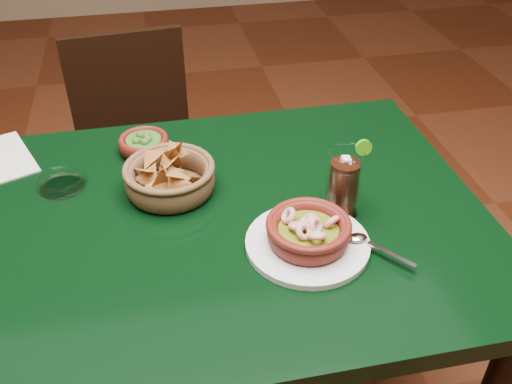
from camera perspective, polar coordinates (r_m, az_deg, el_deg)
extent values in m
cube|color=black|center=(1.14, -7.12, -3.51)|extent=(1.20, 0.80, 0.04)
cylinder|color=black|center=(1.74, 10.55, -3.61)|extent=(0.06, 0.06, 0.71)
cube|color=black|center=(1.84, -11.05, 1.12)|extent=(0.42, 0.42, 0.04)
cylinder|color=black|center=(1.84, -14.66, -7.91)|extent=(0.03, 0.03, 0.41)
cylinder|color=black|center=(1.86, -4.52, -6.01)|extent=(0.03, 0.03, 0.41)
cylinder|color=black|center=(2.10, -15.53, -1.82)|extent=(0.03, 0.03, 0.41)
cylinder|color=black|center=(2.11, -6.66, -0.21)|extent=(0.03, 0.03, 0.41)
cube|color=black|center=(1.88, -12.62, 9.56)|extent=(0.37, 0.06, 0.40)
cylinder|color=silver|center=(1.06, 5.17, -5.15)|extent=(0.23, 0.23, 0.01)
cylinder|color=#53140E|center=(1.05, 5.20, -4.74)|extent=(0.14, 0.14, 0.01)
torus|color=#53140E|center=(1.04, 5.25, -4.02)|extent=(0.17, 0.17, 0.04)
torus|color=#53140E|center=(1.03, 5.30, -3.25)|extent=(0.16, 0.16, 0.01)
cylinder|color=#595E12|center=(1.04, 5.26, -3.82)|extent=(0.12, 0.12, 0.01)
torus|color=#DA9F94|center=(1.04, 7.56, -3.01)|extent=(0.04, 0.04, 0.04)
torus|color=#DA9F94|center=(1.04, 5.60, -3.10)|extent=(0.04, 0.05, 0.05)
torus|color=#DA9F94|center=(1.04, 5.08, -2.84)|extent=(0.04, 0.04, 0.04)
torus|color=#DA9F94|center=(1.05, 3.25, -2.37)|extent=(0.04, 0.04, 0.04)
torus|color=#DA9F94|center=(1.03, 4.18, -3.43)|extent=(0.05, 0.05, 0.03)
torus|color=#DA9F94|center=(1.01, 4.86, -3.95)|extent=(0.05, 0.04, 0.04)
torus|color=#DA9F94|center=(1.00, 6.09, -4.37)|extent=(0.05, 0.05, 0.03)
torus|color=#DA9F94|center=(1.03, 5.99, -3.38)|extent=(0.04, 0.04, 0.04)
cube|color=silver|center=(1.05, 13.37, -6.07)|extent=(0.07, 0.08, 0.00)
ellipsoid|color=silver|center=(1.07, 10.12, -4.50)|extent=(0.04, 0.03, 0.01)
cylinder|color=brown|center=(1.21, -8.49, 0.27)|extent=(0.16, 0.16, 0.01)
torus|color=brown|center=(1.19, -8.60, 1.30)|extent=(0.22, 0.22, 0.06)
torus|color=brown|center=(1.17, -8.72, 2.40)|extent=(0.19, 0.19, 0.01)
cone|color=#A15E28|center=(1.17, -8.76, 2.81)|extent=(0.07, 0.07, 0.07)
cone|color=#A15E28|center=(1.16, -9.38, 1.16)|extent=(0.07, 0.04, 0.07)
cone|color=#A15E28|center=(1.19, -8.15, 4.18)|extent=(0.08, 0.07, 0.07)
cone|color=#A15E28|center=(1.16, -6.45, 1.00)|extent=(0.07, 0.06, 0.08)
cone|color=#A15E28|center=(1.14, -8.04, 0.83)|extent=(0.08, 0.05, 0.09)
cone|color=#A15E28|center=(1.16, -8.20, 1.69)|extent=(0.07, 0.07, 0.08)
cone|color=#A15E28|center=(1.19, -10.87, 2.18)|extent=(0.07, 0.06, 0.05)
cone|color=#A15E28|center=(1.20, -8.22, 3.89)|extent=(0.08, 0.07, 0.06)
cone|color=#A15E28|center=(1.17, -9.00, 2.29)|extent=(0.06, 0.08, 0.09)
cone|color=#A15E28|center=(1.19, -8.36, 3.51)|extent=(0.08, 0.06, 0.09)
cone|color=#A15E28|center=(1.22, -8.43, 3.45)|extent=(0.05, 0.08, 0.08)
cone|color=#A15E28|center=(1.22, -8.74, 2.93)|extent=(0.03, 0.10, 0.09)
cone|color=#A15E28|center=(1.16, -9.46, 0.74)|extent=(0.09, 0.08, 0.06)
cone|color=#A15E28|center=(1.21, -10.45, 3.53)|extent=(0.07, 0.08, 0.04)
cone|color=#A15E28|center=(1.18, -10.70, 1.41)|extent=(0.09, 0.07, 0.07)
cone|color=#A15E28|center=(1.19, -8.46, 1.34)|extent=(0.05, 0.08, 0.07)
cone|color=#A15E28|center=(1.14, -7.80, 1.82)|extent=(0.09, 0.10, 0.04)
cone|color=#A15E28|center=(1.18, -9.10, 1.93)|extent=(0.03, 0.09, 0.09)
cylinder|color=#53140E|center=(1.34, -11.05, 4.10)|extent=(0.10, 0.10, 0.01)
torus|color=#53140E|center=(1.33, -11.14, 4.80)|extent=(0.14, 0.14, 0.04)
cylinder|color=#214B14|center=(1.33, -11.18, 5.05)|extent=(0.08, 0.08, 0.01)
sphere|color=#214B14|center=(1.34, -11.47, 5.61)|extent=(0.02, 0.02, 0.02)
sphere|color=#214B14|center=(1.32, -10.74, 5.18)|extent=(0.02, 0.02, 0.02)
sphere|color=#214B14|center=(1.32, -11.87, 4.99)|extent=(0.02, 0.02, 0.02)
sphere|color=#214B14|center=(1.33, -10.87, 5.45)|extent=(0.02, 0.02, 0.02)
sphere|color=#214B14|center=(1.31, -11.06, 4.89)|extent=(0.02, 0.02, 0.02)
cylinder|color=white|center=(1.15, 8.44, -1.90)|extent=(0.07, 0.07, 0.01)
torus|color=white|center=(1.11, 8.75, 0.90)|extent=(0.14, 0.14, 0.08)
cylinder|color=black|center=(1.11, 8.70, 0.42)|extent=(0.06, 0.06, 0.11)
cube|color=silver|center=(1.09, 8.94, 3.07)|extent=(0.02, 0.02, 0.02)
cube|color=silver|center=(1.09, 8.84, 1.68)|extent=(0.02, 0.02, 0.02)
cube|color=silver|center=(1.09, 9.60, 2.36)|extent=(0.03, 0.03, 0.02)
cube|color=silver|center=(1.09, 9.28, 1.94)|extent=(0.03, 0.03, 0.03)
torus|color=white|center=(1.07, 9.09, 3.95)|extent=(0.07, 0.07, 0.00)
cylinder|color=#409B12|center=(1.08, 10.72, 4.39)|extent=(0.03, 0.01, 0.03)
cylinder|color=white|center=(1.27, -18.80, 0.60)|extent=(0.09, 0.09, 0.01)
torus|color=white|center=(1.26, -18.89, 0.97)|extent=(0.12, 0.12, 0.03)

